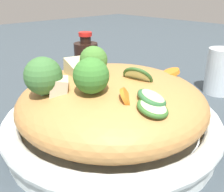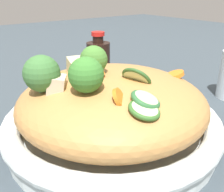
{
  "view_description": "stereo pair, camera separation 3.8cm",
  "coord_description": "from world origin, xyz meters",
  "views": [
    {
      "loc": [
        0.24,
        0.26,
        0.22
      ],
      "look_at": [
        0.0,
        0.0,
        0.07
      ],
      "focal_mm": 40.94,
      "sensor_mm": 36.0,
      "label": 1
    },
    {
      "loc": [
        0.21,
        0.28,
        0.22
      ],
      "look_at": [
        0.0,
        0.0,
        0.07
      ],
      "focal_mm": 40.94,
      "sensor_mm": 36.0,
      "label": 2
    }
  ],
  "objects": [
    {
      "name": "soy_sauce_bottle",
      "position": [
        -0.15,
        -0.25,
        0.05
      ],
      "size": [
        0.06,
        0.06,
        0.12
      ],
      "color": "black",
      "rests_on": "ground_plane"
    },
    {
      "name": "ground_plane",
      "position": [
        0.0,
        0.0,
        0.0
      ],
      "size": [
        3.0,
        3.0,
        0.0
      ],
      "primitive_type": "plane",
      "color": "#374249"
    },
    {
      "name": "serving_bowl",
      "position": [
        0.0,
        0.0,
        0.02
      ],
      "size": [
        0.33,
        0.33,
        0.05
      ],
      "color": "white",
      "rests_on": "ground_plane"
    },
    {
      "name": "broccoli_florets",
      "position": [
        0.07,
        -0.01,
        0.12
      ],
      "size": [
        0.12,
        0.1,
        0.07
      ],
      "color": "#8DB170",
      "rests_on": "serving_bowl"
    },
    {
      "name": "chicken_chunks",
      "position": [
        0.04,
        -0.04,
        0.11
      ],
      "size": [
        0.1,
        0.08,
        0.03
      ],
      "color": "beige",
      "rests_on": "serving_bowl"
    },
    {
      "name": "zucchini_slices",
      "position": [
        0.03,
        0.02,
        0.1
      ],
      "size": [
        0.13,
        0.23,
        0.05
      ],
      "color": "beige",
      "rests_on": "serving_bowl"
    },
    {
      "name": "carrot_coins",
      "position": [
        0.0,
        0.0,
        0.1
      ],
      "size": [
        0.2,
        0.16,
        0.03
      ],
      "color": "orange",
      "rests_on": "serving_bowl"
    },
    {
      "name": "noodle_heap",
      "position": [
        -0.0,
        -0.0,
        0.06
      ],
      "size": [
        0.28,
        0.28,
        0.09
      ],
      "color": "#B37D43",
      "rests_on": "serving_bowl"
    }
  ]
}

